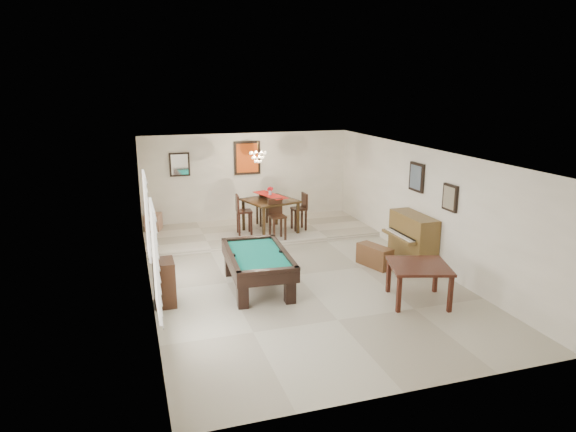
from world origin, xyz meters
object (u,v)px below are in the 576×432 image
dining_chair_west (244,214)px  chandelier (258,153)px  dining_chair_north (264,208)px  pool_table (258,271)px  upright_piano (408,240)px  piano_bench (375,256)px  corner_bench (153,222)px  apothecary_chest (164,283)px  dining_chair_east (299,212)px  dining_table (270,214)px  square_table (418,283)px  dining_chair_south (278,220)px  flower_vase (270,191)px

dining_chair_west → chandelier: chandelier is taller
dining_chair_north → pool_table: bearing=68.6°
pool_table → upright_piano: size_ratio=1.57×
piano_bench → corner_bench: 6.10m
apothecary_chest → corner_bench: size_ratio=1.75×
corner_bench → upright_piano: bearing=-37.9°
dining_chair_north → dining_chair_east: bearing=131.2°
dining_table → corner_bench: (-2.96, 1.14, -0.28)m
square_table → apothecary_chest: size_ratio=1.24×
dining_chair_north → dining_chair_south: bearing=84.4°
dining_table → dining_chair_west: size_ratio=1.15×
piano_bench → dining_table: 3.36m
dining_table → chandelier: size_ratio=2.01×
flower_vase → dining_table: bearing=0.0°
dining_chair_west → chandelier: (0.46, 0.25, 1.55)m
pool_table → flower_vase: flower_vase is taller
flower_vase → square_table: bearing=-73.3°
piano_bench → dining_chair_north: bearing=113.1°
apothecary_chest → dining_chair_north: bearing=55.0°
dining_chair_south → upright_piano: bearing=-48.3°
piano_bench → dining_table: dining_table is taller
pool_table → chandelier: 4.19m
pool_table → dining_chair_west: size_ratio=2.02×
square_table → dining_chair_north: dining_chair_north is taller
dining_chair_west → chandelier: size_ratio=1.75×
apothecary_chest → corner_bench: 4.75m
flower_vase → dining_chair_north: 0.96m
upright_piano → dining_table: upright_piano is taller
pool_table → apothecary_chest: size_ratio=2.51×
pool_table → dining_chair_south: 2.94m
square_table → chandelier: chandelier is taller
square_table → dining_chair_east: 4.94m
pool_table → dining_chair_west: dining_chair_west is taller
square_table → upright_piano: (0.88, 1.91, 0.20)m
piano_bench → dining_chair_north: dining_chair_north is taller
dining_chair_south → dining_chair_east: dining_chair_south is taller
piano_bench → chandelier: bearing=119.6°
dining_table → flower_vase: size_ratio=5.29×
piano_bench → dining_chair_east: size_ratio=0.86×
square_table → corner_bench: square_table is taller
square_table → upright_piano: upright_piano is taller
apothecary_chest → dining_chair_south: (3.02, 2.91, 0.21)m
flower_vase → dining_chair_north: bearing=89.3°
dining_table → chandelier: (-0.25, 0.27, 1.58)m
pool_table → upright_piano: (3.56, 0.37, 0.21)m
apothecary_chest → dining_table: size_ratio=0.70×
pool_table → dining_chair_north: 4.28m
apothecary_chest → chandelier: (2.78, 3.87, 1.78)m
pool_table → piano_bench: size_ratio=2.50×
dining_chair_north → dining_chair_west: (-0.71, -0.71, 0.04)m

